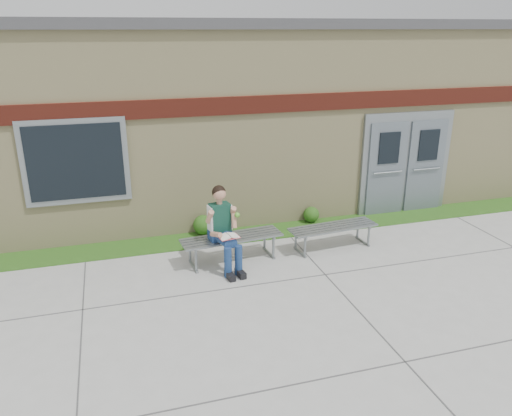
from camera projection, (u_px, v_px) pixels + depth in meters
name	position (u px, v px, depth m)	size (l,w,h in m)	color
ground	(280.00, 297.00, 7.92)	(80.00, 80.00, 0.00)	#9E9E99
grass_strip	(239.00, 235.00, 10.26)	(16.00, 0.80, 0.02)	#214713
school_building	(204.00, 109.00, 12.60)	(16.20, 6.22, 4.20)	beige
bench_left	(232.00, 242.00, 9.04)	(1.88, 0.69, 0.48)	gray
bench_right	(333.00, 231.00, 9.58)	(1.77, 0.64, 0.45)	gray
girl	(223.00, 227.00, 8.65)	(0.58, 0.94, 1.48)	navy
shrub_mid	(203.00, 225.00, 10.23)	(0.40, 0.40, 0.40)	#214713
shrub_east	(311.00, 215.00, 10.88)	(0.34, 0.34, 0.34)	#214713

